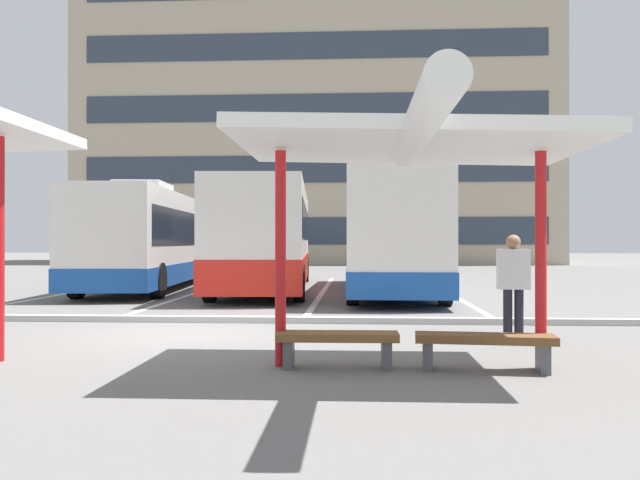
{
  "coord_description": "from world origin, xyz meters",
  "views": [
    {
      "loc": [
        3.01,
        -10.78,
        1.58
      ],
      "look_at": [
        2.18,
        3.6,
        1.62
      ],
      "focal_mm": 35.87,
      "sensor_mm": 36.0,
      "label": 1
    }
  ],
  "objects_px": {
    "coach_bus_2": "(392,235)",
    "bench_4": "(485,344)",
    "coach_bus_1": "(267,239)",
    "waiting_passenger_0": "(513,280)",
    "bench_3": "(337,342)",
    "coach_bus_0": "(155,241)",
    "waiting_shelter_2": "(411,145)"
  },
  "relations": [
    {
      "from": "bench_3",
      "to": "bench_4",
      "type": "bearing_deg",
      "value": -2.21
    },
    {
      "from": "coach_bus_0",
      "to": "waiting_passenger_0",
      "type": "height_order",
      "value": "coach_bus_0"
    },
    {
      "from": "coach_bus_2",
      "to": "bench_4",
      "type": "relative_size",
      "value": 6.76
    },
    {
      "from": "coach_bus_2",
      "to": "waiting_passenger_0",
      "type": "bearing_deg",
      "value": -82.29
    },
    {
      "from": "bench_4",
      "to": "waiting_shelter_2",
      "type": "bearing_deg",
      "value": -174.88
    },
    {
      "from": "coach_bus_2",
      "to": "waiting_shelter_2",
      "type": "relative_size",
      "value": 2.35
    },
    {
      "from": "coach_bus_0",
      "to": "bench_4",
      "type": "xyz_separation_m",
      "value": [
        8.53,
        -13.79,
        -1.29
      ]
    },
    {
      "from": "coach_bus_1",
      "to": "bench_3",
      "type": "relative_size",
      "value": 7.8
    },
    {
      "from": "coach_bus_1",
      "to": "waiting_passenger_0",
      "type": "distance_m",
      "value": 11.98
    },
    {
      "from": "coach_bus_0",
      "to": "bench_4",
      "type": "bearing_deg",
      "value": -58.24
    },
    {
      "from": "coach_bus_0",
      "to": "coach_bus_1",
      "type": "xyz_separation_m",
      "value": [
        4.03,
        -0.83,
        0.04
      ]
    },
    {
      "from": "coach_bus_0",
      "to": "bench_3",
      "type": "height_order",
      "value": "coach_bus_0"
    },
    {
      "from": "coach_bus_0",
      "to": "coach_bus_1",
      "type": "distance_m",
      "value": 4.11
    },
    {
      "from": "coach_bus_0",
      "to": "waiting_passenger_0",
      "type": "relative_size",
      "value": 7.11
    },
    {
      "from": "coach_bus_1",
      "to": "coach_bus_2",
      "type": "relative_size",
      "value": 1.03
    },
    {
      "from": "bench_3",
      "to": "coach_bus_1",
      "type": "bearing_deg",
      "value": 101.86
    },
    {
      "from": "waiting_shelter_2",
      "to": "waiting_passenger_0",
      "type": "distance_m",
      "value": 3.45
    },
    {
      "from": "bench_4",
      "to": "bench_3",
      "type": "bearing_deg",
      "value": 177.79
    },
    {
      "from": "coach_bus_0",
      "to": "bench_3",
      "type": "distance_m",
      "value": 15.33
    },
    {
      "from": "coach_bus_2",
      "to": "waiting_shelter_2",
      "type": "distance_m",
      "value": 12.28
    },
    {
      "from": "coach_bus_2",
      "to": "waiting_passenger_0",
      "type": "xyz_separation_m",
      "value": [
        1.34,
        -9.88,
        -0.81
      ]
    },
    {
      "from": "coach_bus_1",
      "to": "bench_3",
      "type": "bearing_deg",
      "value": -78.14
    },
    {
      "from": "coach_bus_2",
      "to": "bench_3",
      "type": "height_order",
      "value": "coach_bus_2"
    },
    {
      "from": "coach_bus_0",
      "to": "coach_bus_2",
      "type": "distance_m",
      "value": 8.26
    },
    {
      "from": "coach_bus_2",
      "to": "bench_4",
      "type": "xyz_separation_m",
      "value": [
        0.44,
        -12.15,
        -1.45
      ]
    },
    {
      "from": "waiting_passenger_0",
      "to": "bench_3",
      "type": "bearing_deg",
      "value": -140.68
    },
    {
      "from": "waiting_passenger_0",
      "to": "bench_4",
      "type": "bearing_deg",
      "value": -111.44
    },
    {
      "from": "coach_bus_1",
      "to": "waiting_passenger_0",
      "type": "bearing_deg",
      "value": -63.17
    },
    {
      "from": "coach_bus_1",
      "to": "coach_bus_2",
      "type": "distance_m",
      "value": 4.14
    },
    {
      "from": "coach_bus_0",
      "to": "waiting_shelter_2",
      "type": "xyz_separation_m",
      "value": [
        7.63,
        -13.87,
        1.13
      ]
    },
    {
      "from": "waiting_shelter_2",
      "to": "waiting_passenger_0",
      "type": "relative_size",
      "value": 2.91
    },
    {
      "from": "coach_bus_1",
      "to": "coach_bus_2",
      "type": "bearing_deg",
      "value": -11.14
    }
  ]
}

